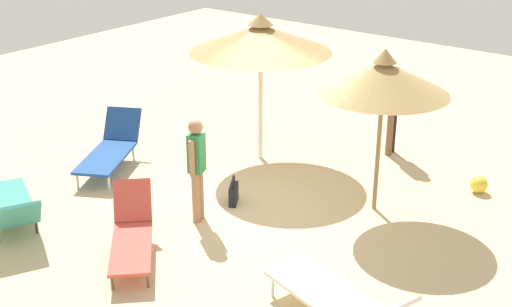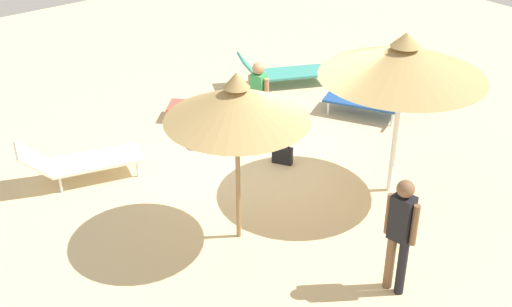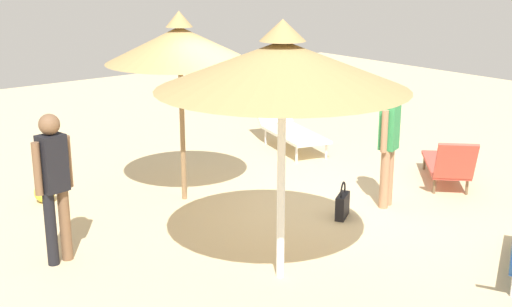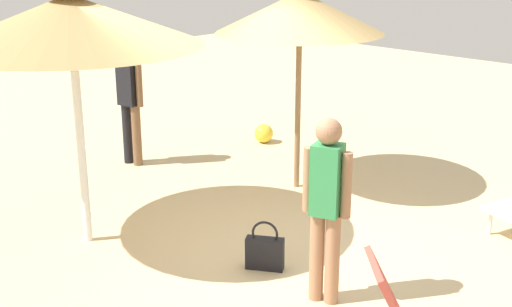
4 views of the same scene
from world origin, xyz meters
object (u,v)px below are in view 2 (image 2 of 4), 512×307
object	(u,v)px
lounge_chair_edge	(216,104)
person_standing_center	(400,229)
lounge_chair_near_left	(377,100)
handbag	(282,154)
lounge_chair_near_right	(281,71)
parasol_umbrella_far_right	(237,104)
parasol_umbrella_far_left	(404,61)
person_standing_back	(258,100)
lounge_chair_front	(78,160)

from	to	relation	value
lounge_chair_edge	person_standing_center	size ratio (longest dim) A/B	0.94
lounge_chair_edge	lounge_chair_near_left	xyz separation A→B (m)	(-2.67, 1.96, 0.03)
lounge_chair_edge	handbag	distance (m)	2.20
lounge_chair_near_right	parasol_umbrella_far_right	bearing A→B (deg)	43.10
parasol_umbrella_far_left	lounge_chair_near_right	size ratio (longest dim) A/B	1.30
parasol_umbrella_far_right	person_standing_center	distance (m)	2.76
person_standing_center	person_standing_back	bearing A→B (deg)	-104.54
lounge_chair_front	lounge_chair_near_left	size ratio (longest dim) A/B	1.05
parasol_umbrella_far_left	person_standing_back	size ratio (longest dim) A/B	1.65
person_standing_back	handbag	distance (m)	1.12
person_standing_back	handbag	xyz separation A→B (m)	(0.08, 0.79, -0.78)
handbag	parasol_umbrella_far_left	bearing A→B (deg)	114.46
parasol_umbrella_far_left	handbag	distance (m)	2.95
parasol_umbrella_far_right	lounge_chair_near_right	size ratio (longest dim) A/B	1.26
parasol_umbrella_far_left	person_standing_center	size ratio (longest dim) A/B	1.60
parasol_umbrella_far_right	lounge_chair_near_right	world-z (taller)	parasol_umbrella_far_right
lounge_chair_near_left	person_standing_back	bearing A→B (deg)	-11.70
parasol_umbrella_far_right	lounge_chair_edge	size ratio (longest dim) A/B	1.64
parasol_umbrella_far_left	lounge_chair_front	distance (m)	5.70
parasol_umbrella_far_right	lounge_chair_edge	bearing A→B (deg)	-120.79
lounge_chair_near_left	handbag	size ratio (longest dim) A/B	4.07
parasol_umbrella_far_right	lounge_chair_front	bearing A→B (deg)	-69.09
lounge_chair_near_right	person_standing_center	xyz separation A→B (m)	(3.34, 6.27, 0.68)
handbag	person_standing_back	bearing A→B (deg)	-95.50
lounge_chair_front	handbag	size ratio (longest dim) A/B	4.27
parasol_umbrella_far_left	lounge_chair_front	xyz separation A→B (m)	(3.96, -3.60, -1.96)
lounge_chair_near_right	person_standing_back	world-z (taller)	person_standing_back
parasol_umbrella_far_left	person_standing_center	world-z (taller)	parasol_umbrella_far_left
lounge_chair_edge	lounge_chair_front	distance (m)	3.25
parasol_umbrella_far_left	person_standing_back	bearing A→B (deg)	-73.93
lounge_chair_front	lounge_chair_near_right	world-z (taller)	lounge_chair_front
lounge_chair_near_left	handbag	distance (m)	2.78
lounge_chair_near_right	person_standing_back	size ratio (longest dim) A/B	1.27
lounge_chair_edge	lounge_chair_near_right	size ratio (longest dim) A/B	0.77
parasol_umbrella_far_right	parasol_umbrella_far_left	world-z (taller)	parasol_umbrella_far_left
lounge_chair_near_right	person_standing_center	bearing A→B (deg)	61.98
person_standing_center	handbag	distance (m)	3.81
person_standing_center	lounge_chair_near_right	bearing A→B (deg)	-118.02
lounge_chair_front	person_standing_back	xyz separation A→B (m)	(-3.20, 0.98, 0.58)
person_standing_center	person_standing_back	world-z (taller)	person_standing_center
lounge_chair_near_left	person_standing_back	xyz separation A→B (m)	(2.68, -0.56, 0.58)
lounge_chair_edge	person_standing_center	bearing A→B (deg)	78.71
person_standing_back	lounge_chair_front	bearing A→B (deg)	-17.03
person_standing_center	parasol_umbrella_far_right	bearing A→B (deg)	-68.30
lounge_chair_near_left	lounge_chair_edge	bearing A→B (deg)	-36.29
person_standing_center	handbag	world-z (taller)	person_standing_center
lounge_chair_edge	lounge_chair_near_right	xyz separation A→B (m)	(-2.19, -0.52, -0.03)
lounge_chair_near_left	person_standing_center	world-z (taller)	person_standing_center
parasol_umbrella_far_right	person_standing_back	bearing A→B (deg)	-134.77
parasol_umbrella_far_left	lounge_chair_near_right	world-z (taller)	parasol_umbrella_far_left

